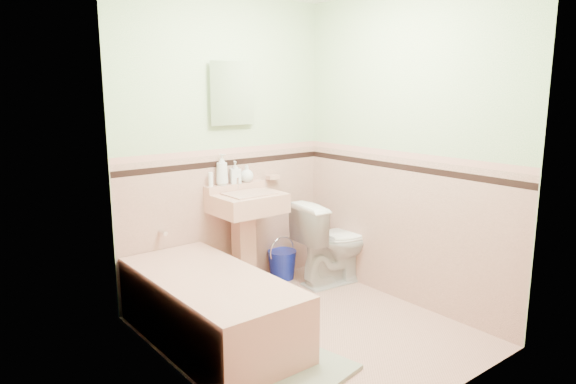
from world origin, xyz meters
TOP-DOWN VIEW (x-y plane):
  - floor at (0.00, 0.00)m, footprint 2.20×2.20m
  - wall_back at (0.00, 1.10)m, footprint 2.50×0.00m
  - wall_front at (0.00, -1.10)m, footprint 2.50×0.00m
  - wall_left at (-1.00, 0.00)m, footprint 0.00×2.50m
  - wall_right at (1.00, 0.00)m, footprint 0.00×2.50m
  - wainscot_back at (0.00, 1.09)m, footprint 2.00×0.00m
  - wainscot_front at (0.00, -1.09)m, footprint 2.00×0.00m
  - wainscot_left at (-0.99, 0.00)m, footprint 0.00×2.20m
  - wainscot_right at (0.99, 0.00)m, footprint 0.00×2.20m
  - accent_back at (0.00, 1.08)m, footprint 2.00×0.00m
  - accent_front at (0.00, -1.08)m, footprint 2.00×0.00m
  - accent_left at (-0.98, 0.00)m, footprint 0.00×2.20m
  - accent_right at (0.98, 0.00)m, footprint 0.00×2.20m
  - cap_back at (0.00, 1.08)m, footprint 2.00×0.00m
  - cap_front at (0.00, -1.08)m, footprint 2.00×0.00m
  - cap_left at (-0.98, 0.00)m, footprint 0.00×2.20m
  - cap_right at (0.98, 0.00)m, footprint 0.00×2.20m
  - bathtub at (-0.63, 0.33)m, footprint 0.70×1.50m
  - tub_faucet at (-0.63, 1.05)m, footprint 0.04×0.12m
  - sink at (0.05, 0.86)m, footprint 0.56×0.48m
  - sink_faucet at (0.05, 1.00)m, footprint 0.02×0.02m
  - medicine_cabinet at (0.05, 1.07)m, footprint 0.35×0.04m
  - soap_dish at (0.47, 1.06)m, footprint 0.11×0.07m
  - soap_bottle_left at (-0.08, 1.04)m, footprint 0.12×0.12m
  - soap_bottle_mid at (0.05, 1.04)m, footprint 0.11×0.11m
  - soap_bottle_right at (0.17, 1.04)m, footprint 0.15×0.15m
  - tube at (-0.19, 1.04)m, footprint 0.04×0.04m
  - toilet at (0.83, 0.61)m, footprint 0.79×0.50m
  - bucket at (0.51, 0.98)m, footprint 0.35×0.35m
  - bath_mat at (-0.46, -0.44)m, footprint 0.77×0.58m
  - shoe at (-0.49, -0.37)m, footprint 0.15×0.09m

SIDE VIEW (x-z plane):
  - floor at x=0.00m, z-range 0.00..0.00m
  - bath_mat at x=-0.46m, z-range 0.00..0.03m
  - shoe at x=-0.49m, z-range 0.03..0.09m
  - bucket at x=0.51m, z-range 0.00..0.27m
  - bathtub at x=-0.63m, z-range 0.00..0.45m
  - toilet at x=0.83m, z-range 0.00..0.76m
  - sink at x=0.05m, z-range 0.00..0.88m
  - wainscot_back at x=0.00m, z-range -0.40..1.60m
  - wainscot_front at x=0.00m, z-range -0.40..1.60m
  - wainscot_left at x=-0.99m, z-range -0.50..1.70m
  - wainscot_right at x=0.99m, z-range -0.50..1.70m
  - tub_faucet at x=-0.63m, z-range 0.61..0.65m
  - sink_faucet at x=0.05m, z-range 0.90..1.00m
  - soap_dish at x=0.47m, z-range 0.93..0.97m
  - tube at x=-0.19m, z-range 0.94..1.06m
  - soap_bottle_right at x=0.17m, z-range 0.94..1.09m
  - soap_bottle_mid at x=0.05m, z-range 0.94..1.14m
  - soap_bottle_left at x=-0.08m, z-range 0.94..1.21m
  - accent_left at x=-0.98m, z-range 0.02..2.22m
  - accent_right at x=0.98m, z-range 0.02..2.22m
  - accent_back at x=0.00m, z-range 0.12..2.12m
  - accent_front at x=0.00m, z-range 0.12..2.12m
  - cap_back at x=0.00m, z-range 0.22..2.22m
  - cap_front at x=0.00m, z-range 0.22..2.22m
  - cap_left at x=-0.98m, z-range 0.12..2.32m
  - cap_right at x=0.98m, z-range 0.12..2.32m
  - wall_back at x=0.00m, z-range 0.00..2.50m
  - wall_front at x=0.00m, z-range 0.00..2.50m
  - wall_left at x=-1.00m, z-range 0.00..2.50m
  - wall_right at x=1.00m, z-range 0.00..2.50m
  - medicine_cabinet at x=0.05m, z-range 1.48..1.92m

